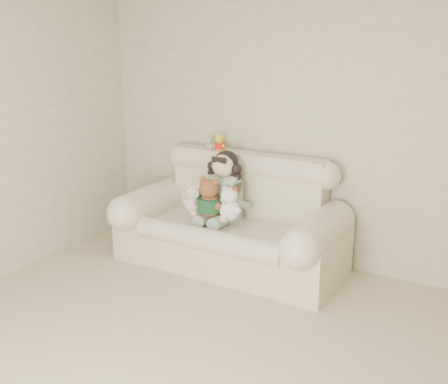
# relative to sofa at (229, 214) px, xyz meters

# --- Properties ---
(wall_back) EXTENTS (4.50, 0.00, 4.50)m
(wall_back) POSITION_rel_sofa_xyz_m (0.60, 0.50, 0.78)
(wall_back) COLOR tan
(wall_back) RESTS_ON ground
(sofa) EXTENTS (2.10, 0.95, 1.03)m
(sofa) POSITION_rel_sofa_xyz_m (0.00, 0.00, 0.00)
(sofa) COLOR #F3E1C4
(sofa) RESTS_ON floor
(seated_child) EXTENTS (0.43, 0.51, 0.67)m
(seated_child) POSITION_rel_sofa_xyz_m (-0.11, 0.08, 0.24)
(seated_child) COLOR #2A6831
(seated_child) RESTS_ON sofa
(brown_teddy) EXTENTS (0.32, 0.27, 0.44)m
(brown_teddy) POSITION_rel_sofa_xyz_m (-0.13, -0.14, 0.21)
(brown_teddy) COLOR brown
(brown_teddy) RESTS_ON sofa
(white_cat) EXTENTS (0.29, 0.26, 0.37)m
(white_cat) POSITION_rel_sofa_xyz_m (0.07, -0.11, 0.17)
(white_cat) COLOR white
(white_cat) RESTS_ON sofa
(cream_teddy) EXTENTS (0.24, 0.19, 0.34)m
(cream_teddy) POSITION_rel_sofa_xyz_m (-0.31, -0.12, 0.16)
(cream_teddy) COLOR white
(cream_teddy) RESTS_ON sofa
(yellow_mini_bear) EXTENTS (0.15, 0.13, 0.20)m
(yellow_mini_bear) POSITION_rel_sofa_xyz_m (-0.31, 0.35, 0.59)
(yellow_mini_bear) COLOR yellow
(yellow_mini_bear) RESTS_ON sofa
(grey_mini_plush) EXTENTS (0.11, 0.09, 0.16)m
(grey_mini_plush) POSITION_rel_sofa_xyz_m (-0.43, 0.35, 0.57)
(grey_mini_plush) COLOR #AEAFB5
(grey_mini_plush) RESTS_ON sofa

